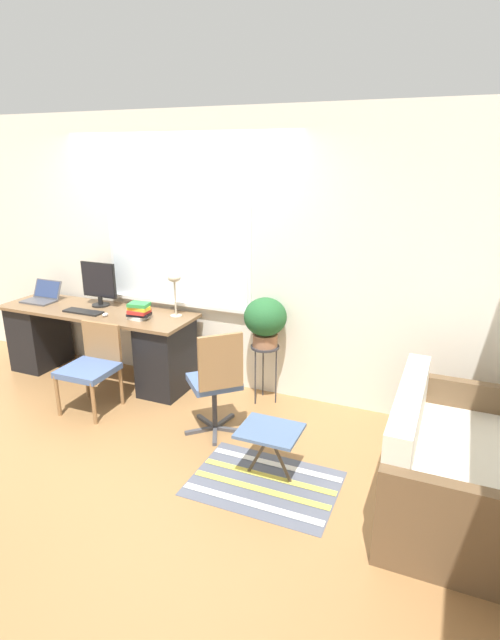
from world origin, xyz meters
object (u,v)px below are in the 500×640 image
desk_lamp (175,283)px  desk_chair_wooden (92,365)px  plant_stand (265,352)px  monitor (99,283)px  potted_plant (265,319)px  mouse (105,315)px  laptop (42,297)px  book_stack (139,311)px  folding_stool (270,433)px  office_chair_swivel (216,380)px  keyboard (83,312)px  couch_loveseat (444,468)px

desk_lamp → desk_chair_wooden: desk_lamp is taller
plant_stand → desk_lamp: bearing=-177.8°
monitor → potted_plant: size_ratio=1.00×
mouse → laptop: bearing=170.1°
book_stack → potted_plant: size_ratio=0.51×
potted_plant → folding_stool: potted_plant is taller
folding_stool → monitor: bearing=155.1°
office_chair_swivel → potted_plant: 0.81m
monitor → folding_stool: size_ratio=1.06×
mouse → office_chair_swivel: bearing=-15.9°
desk_chair_wooden → folding_stool: bearing=-12.2°
desk_lamp → office_chair_swivel: 1.20m
desk_chair_wooden → book_stack: bearing=66.2°
mouse → desk_chair_wooden: (0.15, -0.43, -0.34)m
keyboard → potted_plant: potted_plant is taller
keyboard → folding_stool: keyboard is taller
monitor → folding_stool: 2.67m
book_stack → office_chair_swivel: office_chair_swivel is taller
laptop → couch_loveseat: (4.25, -0.80, -0.52)m
couch_loveseat → plant_stand: couch_loveseat is taller
desk_lamp → desk_chair_wooden: (-0.49, -0.71, -0.66)m
mouse → book_stack: bearing=10.2°
monitor → mouse: size_ratio=6.37×
mouse → book_stack: 0.37m
desk_lamp → office_chair_swivel: (0.79, -0.69, -0.59)m
desk_chair_wooden → couch_loveseat: (3.10, -0.19, -0.15)m
office_chair_swivel → couch_loveseat: office_chair_swivel is taller
mouse → plant_stand: mouse is taller
monitor → book_stack: size_ratio=1.97×
keyboard → desk_lamp: desk_lamp is taller
monitor → folding_stool: monitor is taller
folding_stool → desk_chair_wooden: bearing=169.0°
book_stack → potted_plant: bearing=11.4°
desk_chair_wooden → plant_stand: bearing=26.3°
desk_chair_wooden → plant_stand: size_ratio=1.38×
book_stack → keyboard: bearing=-175.7°
laptop → plant_stand: size_ratio=0.62×
desk_lamp → mouse: bearing=-156.9°
monitor → desk_lamp: monitor is taller
keyboard → laptop: bearing=167.4°
monitor → couch_loveseat: monitor is taller
desk_lamp → couch_loveseat: (2.61, -0.90, -0.81)m
office_chair_swivel → folding_stool: 0.76m
book_stack → folding_stool: bearing=-27.0°
laptop → office_chair_swivel: size_ratio=0.37×
plant_stand → potted_plant: size_ratio=1.23×
desk_chair_wooden → potted_plant: potted_plant is taller
keyboard → couch_loveseat: couch_loveseat is taller
mouse → desk_chair_wooden: same height
desk_chair_wooden → potted_plant: size_ratio=1.69×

